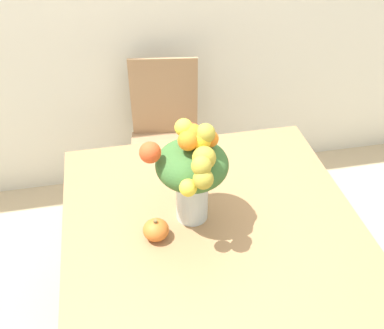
# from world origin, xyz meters

# --- Properties ---
(ground_plane) EXTENTS (12.00, 12.00, 0.00)m
(ground_plane) POSITION_xyz_m (0.00, 0.00, 0.00)
(ground_plane) COLOR tan
(dining_table) EXTENTS (1.17, 1.17, 0.75)m
(dining_table) POSITION_xyz_m (0.00, 0.00, 0.66)
(dining_table) COLOR #9E754C
(dining_table) RESTS_ON ground_plane
(flower_vase) EXTENTS (0.33, 0.34, 0.45)m
(flower_vase) POSITION_xyz_m (-0.07, 0.03, 0.99)
(flower_vase) COLOR silver
(flower_vase) RESTS_ON dining_table
(pumpkin) EXTENTS (0.10, 0.10, 0.09)m
(pumpkin) POSITION_xyz_m (-0.23, -0.05, 0.79)
(pumpkin) COLOR orange
(pumpkin) RESTS_ON dining_table
(dining_chair_near_window) EXTENTS (0.48, 0.48, 0.94)m
(dining_chair_near_window) POSITION_xyz_m (-0.05, 0.98, 0.48)
(dining_chair_near_window) COLOR #9E7A56
(dining_chair_near_window) RESTS_ON ground_plane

